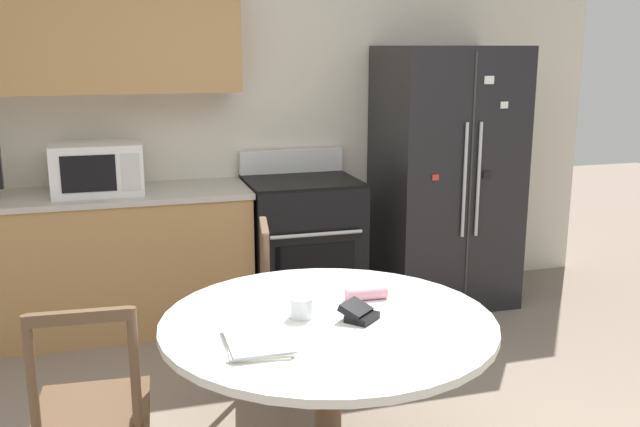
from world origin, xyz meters
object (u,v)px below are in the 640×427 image
object	(u,v)px
microwave	(97,168)
dining_chair_far	(296,310)
refrigerator	(445,177)
candle_glass	(301,309)
wallet	(359,313)
dining_chair_left	(93,412)
oven_range	(302,245)

from	to	relation	value
microwave	dining_chair_far	xyz separation A→B (m)	(0.97, -1.11, -0.62)
refrigerator	candle_glass	xyz separation A→B (m)	(-1.55, -1.91, -0.12)
refrigerator	candle_glass	size ratio (longest dim) A/B	19.33
dining_chair_far	wallet	xyz separation A→B (m)	(0.01, -0.95, 0.33)
dining_chair_far	dining_chair_left	bearing A→B (deg)	-41.05
dining_chair_far	candle_glass	xyz separation A→B (m)	(-0.20, -0.86, 0.34)
microwave	wallet	world-z (taller)	microwave
refrigerator	wallet	size ratio (longest dim) A/B	10.26
oven_range	dining_chair_far	distance (m)	1.15
refrigerator	wallet	distance (m)	2.41
microwave	dining_chair_left	bearing A→B (deg)	-91.28
dining_chair_far	dining_chair_left	world-z (taller)	same
refrigerator	candle_glass	bearing A→B (deg)	-129.16
microwave	candle_glass	xyz separation A→B (m)	(0.77, -1.97, -0.28)
oven_range	wallet	size ratio (longest dim) A/B	6.19
oven_range	dining_chair_far	world-z (taller)	oven_range
oven_range	refrigerator	bearing A→B (deg)	-2.88
refrigerator	candle_glass	distance (m)	2.46
microwave	oven_range	bearing A→B (deg)	-0.66
dining_chair_left	refrigerator	bearing A→B (deg)	42.14
refrigerator	microwave	bearing A→B (deg)	178.36
oven_range	candle_glass	xyz separation A→B (m)	(-0.53, -1.96, 0.31)
candle_glass	wallet	bearing A→B (deg)	-22.94
dining_chair_left	wallet	bearing A→B (deg)	-3.09
dining_chair_far	candle_glass	bearing A→B (deg)	-3.38
dining_chair_far	wallet	world-z (taller)	dining_chair_far
oven_range	candle_glass	world-z (taller)	oven_range
microwave	wallet	bearing A→B (deg)	-64.67
wallet	dining_chair_far	bearing A→B (deg)	90.58
dining_chair_left	oven_range	bearing A→B (deg)	58.88
dining_chair_left	microwave	bearing A→B (deg)	92.46
microwave	dining_chair_left	size ratio (longest dim) A/B	0.59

